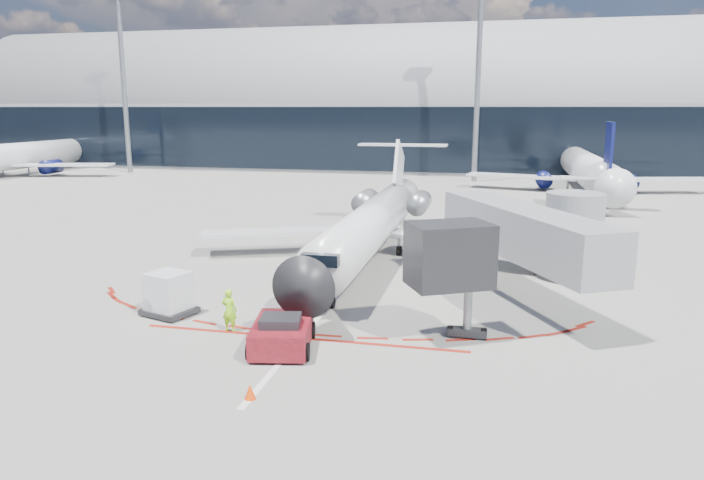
% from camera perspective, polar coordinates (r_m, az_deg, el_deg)
% --- Properties ---
extents(ground, '(260.00, 260.00, 0.00)m').
position_cam_1_polar(ground, '(37.17, 0.64, -2.74)').
color(ground, slate).
rests_on(ground, ground).
extents(apron_centerline, '(0.25, 40.00, 0.01)m').
position_cam_1_polar(apron_centerline, '(39.07, 1.26, -2.00)').
color(apron_centerline, silver).
rests_on(apron_centerline, ground).
extents(apron_stop_bar, '(14.00, 0.25, 0.01)m').
position_cam_1_polar(apron_stop_bar, '(26.56, -4.67, -8.87)').
color(apron_stop_bar, maroon).
rests_on(apron_stop_bar, ground).
extents(terminal_building, '(150.00, 24.15, 24.00)m').
position_cam_1_polar(terminal_building, '(100.41, 8.65, 11.32)').
color(terminal_building, gray).
rests_on(terminal_building, ground).
extents(jet_bridge, '(10.03, 15.20, 4.90)m').
position_cam_1_polar(jet_bridge, '(32.85, 16.44, 0.18)').
color(jet_bridge, gray).
rests_on(jet_bridge, ground).
extents(light_mast_west, '(0.70, 0.70, 25.00)m').
position_cam_1_polar(light_mast_west, '(98.42, -20.03, 13.05)').
color(light_mast_west, gray).
rests_on(light_mast_west, ground).
extents(light_mast_centre, '(0.70, 0.70, 25.00)m').
position_cam_1_polar(light_mast_centre, '(83.24, 11.36, 13.85)').
color(light_mast_centre, gray).
rests_on(light_mast_centre, ground).
extents(regional_jet, '(22.84, 28.17, 7.05)m').
position_cam_1_polar(regional_jet, '(39.39, 1.92, 1.61)').
color(regional_jet, silver).
rests_on(regional_jet, ground).
extents(pushback_tug, '(2.95, 5.72, 1.45)m').
position_cam_1_polar(pushback_tug, '(25.33, -6.38, -8.42)').
color(pushback_tug, '#550C13').
rests_on(pushback_tug, ground).
extents(ramp_worker, '(0.72, 0.50, 1.90)m').
position_cam_1_polar(ramp_worker, '(27.44, -11.09, -6.28)').
color(ramp_worker, '#A1FF1A').
rests_on(ramp_worker, ground).
extents(uld_container, '(2.60, 2.39, 2.02)m').
position_cam_1_polar(uld_container, '(30.22, -16.34, -4.74)').
color(uld_container, black).
rests_on(uld_container, ground).
extents(safety_cone_left, '(0.31, 0.31, 0.43)m').
position_cam_1_polar(safety_cone_left, '(36.11, -14.99, -3.25)').
color(safety_cone_left, '#F33A05').
rests_on(safety_cone_left, ground).
extents(safety_cone_right, '(0.38, 0.38, 0.53)m').
position_cam_1_polar(safety_cone_right, '(21.51, -9.25, -13.45)').
color(safety_cone_right, '#F33A05').
rests_on(safety_cone_right, ground).
extents(bg_airliner_0, '(32.94, 34.87, 10.66)m').
position_cam_1_polar(bg_airliner_0, '(101.03, -28.16, 8.25)').
color(bg_airliner_0, silver).
rests_on(bg_airliner_0, ground).
extents(bg_airliner_1, '(31.42, 33.27, 10.16)m').
position_cam_1_polar(bg_airliner_1, '(76.64, 20.69, 7.95)').
color(bg_airliner_1, silver).
rests_on(bg_airliner_1, ground).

